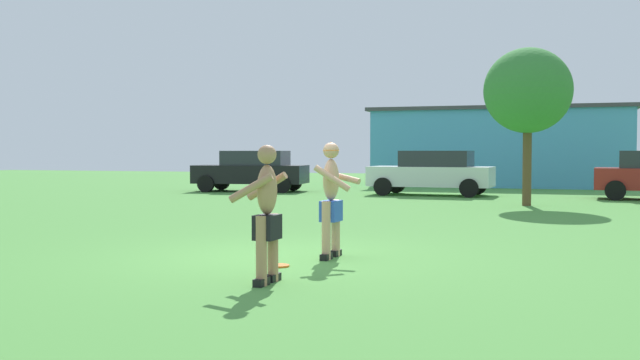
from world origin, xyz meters
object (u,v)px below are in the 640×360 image
(player_in_black, at_px, (267,211))
(frisbee, at_px, (279,266))
(player_with_cap, at_px, (331,194))
(tree_behind_players, at_px, (528,91))
(car_white_near_post, at_px, (432,172))
(car_black_mid_lot, at_px, (252,170))

(player_in_black, bearing_deg, frisbee, 105.27)
(player_with_cap, relative_size, tree_behind_players, 0.38)
(player_in_black, distance_m, frisbee, 1.52)
(car_white_near_post, bearing_deg, frisbee, -87.40)
(tree_behind_players, bearing_deg, player_in_black, -99.57)
(frisbee, distance_m, tree_behind_players, 13.29)
(player_in_black, xyz_separation_m, frisbee, (-0.33, 1.22, -0.84))
(car_black_mid_lot, xyz_separation_m, tree_behind_players, (10.51, -4.41, 2.45))
(player_with_cap, distance_m, player_in_black, 2.22)
(car_white_near_post, height_order, tree_behind_players, tree_behind_players)
(player_in_black, height_order, frisbee, player_in_black)
(player_with_cap, distance_m, car_black_mid_lot, 18.03)
(player_in_black, bearing_deg, car_black_mid_lot, 114.15)
(frisbee, distance_m, car_black_mid_lot, 18.75)
(car_black_mid_lot, bearing_deg, car_white_near_post, -2.05)
(player_with_cap, bearing_deg, car_white_near_post, 94.35)
(frisbee, xyz_separation_m, car_black_mid_lot, (-7.84, 17.01, 0.81))
(frisbee, relative_size, car_white_near_post, 0.07)
(car_white_near_post, bearing_deg, player_in_black, -86.52)
(tree_behind_players, bearing_deg, frisbee, -101.93)
(tree_behind_players, bearing_deg, player_with_cap, -100.86)
(car_white_near_post, relative_size, tree_behind_players, 0.97)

